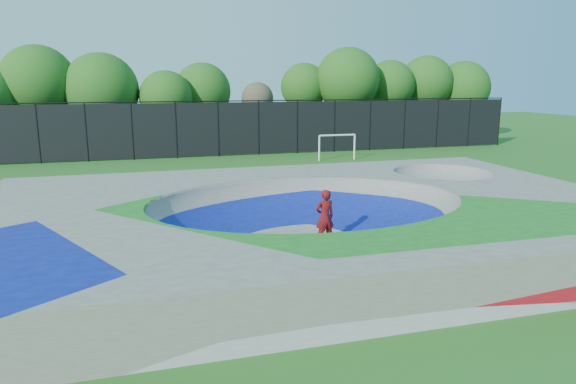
# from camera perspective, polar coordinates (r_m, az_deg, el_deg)

# --- Properties ---
(ground) EXTENTS (120.00, 120.00, 0.00)m
(ground) POSITION_cam_1_polar(r_m,az_deg,el_deg) (18.02, 2.22, -5.41)
(ground) COLOR #205918
(ground) RESTS_ON ground
(skate_deck) EXTENTS (22.00, 14.00, 1.50)m
(skate_deck) POSITION_cam_1_polar(r_m,az_deg,el_deg) (17.81, 2.24, -3.11)
(skate_deck) COLOR gray
(skate_deck) RESTS_ON ground
(skater) EXTENTS (0.74, 0.53, 1.89)m
(skater) POSITION_cam_1_polar(r_m,az_deg,el_deg) (17.47, 4.10, -2.77)
(skater) COLOR red
(skater) RESTS_ON ground
(skateboard) EXTENTS (0.81, 0.39, 0.05)m
(skateboard) POSITION_cam_1_polar(r_m,az_deg,el_deg) (17.73, 4.06, -5.65)
(skateboard) COLOR black
(skateboard) RESTS_ON ground
(soccer_goal) EXTENTS (2.74, 0.12, 1.81)m
(soccer_goal) POSITION_cam_1_polar(r_m,az_deg,el_deg) (35.96, 5.48, 5.52)
(soccer_goal) COLOR white
(soccer_goal) RESTS_ON ground
(fence) EXTENTS (48.09, 0.09, 4.04)m
(fence) POSITION_cam_1_polar(r_m,az_deg,el_deg) (37.84, -7.75, 7.09)
(fence) COLOR black
(fence) RESTS_ON ground
(treeline) EXTENTS (53.66, 7.08, 8.24)m
(treeline) POSITION_cam_1_polar(r_m,az_deg,el_deg) (42.58, -10.60, 11.39)
(treeline) COLOR #473423
(treeline) RESTS_ON ground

